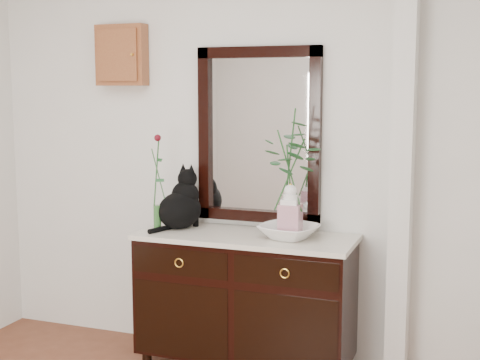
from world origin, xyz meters
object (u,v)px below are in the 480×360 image
at_px(lotus_bowl, 289,232).
at_px(cat, 180,198).
at_px(ginger_jar, 290,211).
at_px(sideboard, 246,295).

bearing_deg(lotus_bowl, cat, 176.39).
distance_m(cat, ginger_jar, 0.75).
bearing_deg(lotus_bowl, sideboard, 179.03).
relative_size(sideboard, ginger_jar, 3.94).
xyz_separation_m(cat, ginger_jar, (0.75, -0.06, -0.02)).
bearing_deg(sideboard, ginger_jar, -4.50).
bearing_deg(cat, lotus_bowl, 15.32).
bearing_deg(lotus_bowl, ginger_jar, -56.69).
height_order(sideboard, ginger_jar, ginger_jar).
bearing_deg(ginger_jar, sideboard, 175.50).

